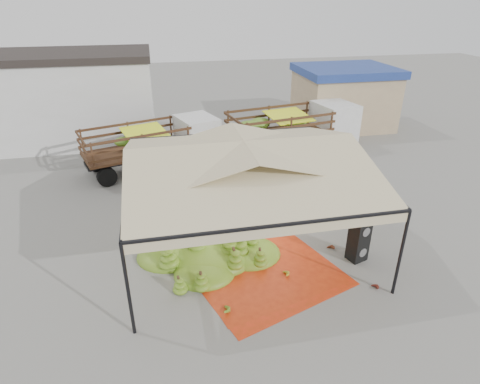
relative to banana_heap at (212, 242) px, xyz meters
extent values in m
plane|color=slate|center=(1.32, 0.80, -0.58)|extent=(90.00, 90.00, 0.00)
cylinder|color=black|center=(-2.68, -3.20, 0.92)|extent=(0.10, 0.10, 3.00)
cylinder|color=black|center=(5.32, -3.20, 0.92)|extent=(0.10, 0.10, 3.00)
cylinder|color=black|center=(-2.68, 4.80, 0.92)|extent=(0.10, 0.10, 3.00)
cylinder|color=black|center=(5.32, 4.80, 0.92)|extent=(0.10, 0.10, 3.00)
pyramid|color=#C2B189|center=(1.32, 0.80, 2.92)|extent=(8.00, 8.00, 1.00)
cube|color=black|center=(1.32, 0.80, 2.42)|extent=(8.00, 8.00, 0.08)
cube|color=#C2B189|center=(1.32, 0.80, 2.24)|extent=(8.00, 8.00, 0.36)
cube|color=silver|center=(-8.68, 14.80, 1.92)|extent=(14.00, 6.00, 5.00)
cube|color=black|center=(-8.68, 14.80, 4.62)|extent=(14.30, 6.30, 0.40)
cube|color=tan|center=(11.32, 13.80, 1.22)|extent=(6.00, 5.00, 3.60)
cube|color=navy|center=(11.32, 13.80, 3.27)|extent=(6.30, 5.30, 0.50)
cube|color=red|center=(1.59, -1.27, -0.57)|extent=(5.84, 5.70, 0.01)
cube|color=red|center=(1.44, -0.78, -0.57)|extent=(5.57, 5.72, 0.01)
ellipsoid|color=#59841B|center=(0.00, 0.00, 0.00)|extent=(5.85, 5.00, 1.16)
ellipsoid|color=#B09E23|center=(2.21, -1.65, -0.47)|extent=(0.47, 0.40, 0.21)
ellipsoid|color=#AF9523|center=(0.36, -1.12, -0.48)|extent=(0.45, 0.38, 0.19)
ellipsoid|color=maroon|center=(4.84, -2.90, -0.49)|extent=(0.44, 0.38, 0.18)
ellipsoid|color=#602816|center=(4.35, -0.55, -0.48)|extent=(0.54, 0.52, 0.19)
ellipsoid|color=#547B19|center=(-0.08, -2.90, -0.46)|extent=(0.57, 0.50, 0.23)
ellipsoid|color=#4C7E1A|center=(2.12, 0.75, 2.04)|extent=(0.24, 0.24, 0.20)
ellipsoid|color=#4C7E1A|center=(3.62, 0.75, 2.04)|extent=(0.24, 0.24, 0.20)
cube|color=black|center=(5.02, -1.26, -0.16)|extent=(0.74, 0.70, 0.84)
cube|color=black|center=(5.02, -1.26, 0.69)|extent=(0.74, 0.70, 0.84)
imported|color=gray|center=(2.86, 4.35, 0.30)|extent=(0.74, 0.59, 1.75)
cube|color=#462817|center=(-2.70, 8.50, 0.53)|extent=(5.80, 4.00, 0.13)
cube|color=silver|center=(0.61, 9.61, 0.64)|extent=(2.55, 2.82, 2.44)
cylinder|color=black|center=(-4.16, 6.88, -0.10)|extent=(1.00, 0.61, 0.95)
cylinder|color=black|center=(-4.84, 8.89, -0.10)|extent=(1.00, 0.61, 0.95)
cylinder|color=black|center=(-0.95, 7.97, -0.10)|extent=(1.00, 0.61, 0.95)
cylinder|color=black|center=(-1.63, 9.97, -0.10)|extent=(1.00, 0.61, 0.95)
cylinder|color=black|center=(0.75, 8.54, -0.10)|extent=(1.00, 0.61, 0.95)
cylinder|color=black|center=(0.07, 10.55, -0.10)|extent=(1.00, 0.61, 0.95)
ellipsoid|color=#3B7B19|center=(-2.70, 8.50, 1.06)|extent=(4.62, 3.16, 0.74)
cube|color=#DFF21A|center=(-2.20, 8.66, 1.49)|extent=(2.68, 2.68, 0.26)
cube|color=#4D2F19|center=(5.32, 9.35, 0.63)|extent=(6.14, 3.73, 0.14)
cube|color=silver|center=(9.03, 10.10, 0.74)|extent=(2.53, 2.88, 2.64)
cylinder|color=black|center=(3.53, 7.81, -0.06)|extent=(1.08, 0.54, 1.03)
cylinder|color=black|center=(3.07, 10.06, -0.06)|extent=(1.08, 0.54, 1.03)
cylinder|color=black|center=(7.13, 8.54, -0.06)|extent=(1.08, 0.54, 1.03)
cylinder|color=black|center=(6.67, 10.79, -0.06)|extent=(1.08, 0.54, 1.03)
cylinder|color=black|center=(9.03, 8.93, -0.06)|extent=(1.08, 0.54, 1.03)
cylinder|color=black|center=(8.58, 11.18, -0.06)|extent=(1.08, 0.54, 1.03)
ellipsoid|color=#367A19|center=(5.32, 9.35, 1.20)|extent=(4.90, 2.94, 0.80)
cube|color=yellow|center=(5.89, 9.46, 1.66)|extent=(2.70, 2.70, 0.29)
camera|label=1|loc=(-1.50, -11.95, 8.00)|focal=30.00mm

